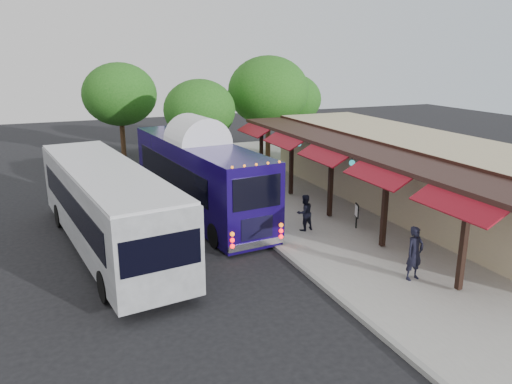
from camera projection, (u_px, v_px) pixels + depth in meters
name	position (u px, v px, depth m)	size (l,w,h in m)	color
ground	(295.00, 266.00, 18.12)	(90.00, 90.00, 0.00)	black
sidewalk	(352.00, 215.00, 23.50)	(10.00, 40.00, 0.15)	#9E9B93
curb	(255.00, 229.00, 21.67)	(0.20, 40.00, 0.16)	gray
station_shelter	(413.00, 172.00, 24.27)	(8.15, 20.00, 3.60)	#C7B68A
coach_bus	(199.00, 173.00, 23.55)	(3.64, 11.84, 3.73)	#14064F
city_bus	(107.00, 204.00, 19.24)	(4.31, 12.55, 3.31)	gray
ped_a	(415.00, 253.00, 16.52)	(0.67, 0.44, 1.84)	black
ped_b	(305.00, 213.00, 21.14)	(0.76, 0.59, 1.57)	black
ped_c	(217.00, 172.00, 27.59)	(1.08, 0.45, 1.85)	black
ped_d	(249.00, 178.00, 27.05)	(1.01, 0.58, 1.57)	black
sign_board	(357.00, 212.00, 21.40)	(0.20, 0.48, 1.08)	black
tree_left	(200.00, 110.00, 31.83)	(4.60, 4.60, 5.89)	#382314
tree_mid	(268.00, 91.00, 35.11)	(5.70, 5.70, 7.30)	#382314
tree_right	(291.00, 99.00, 38.89)	(4.62, 4.62, 5.92)	#382314
tree_far	(120.00, 94.00, 36.02)	(5.33, 5.33, 6.82)	#382314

